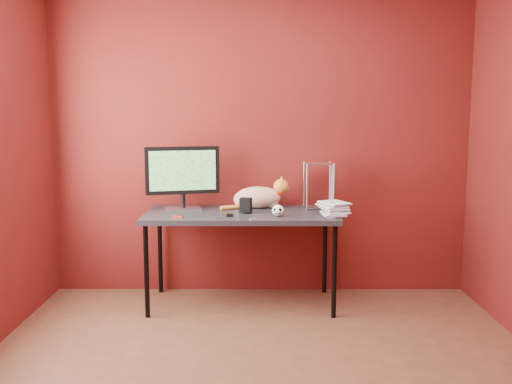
{
  "coord_description": "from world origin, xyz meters",
  "views": [
    {
      "loc": [
        -0.02,
        -3.04,
        1.55
      ],
      "look_at": [
        -0.03,
        1.15,
        0.94
      ],
      "focal_mm": 40.0,
      "sensor_mm": 36.0,
      "label": 1
    }
  ],
  "objects_px": {
    "monitor": "(183,175)",
    "skull_mug": "(278,210)",
    "desk": "(241,218)",
    "book_stack": "(325,140)",
    "cat": "(258,197)",
    "speaker": "(246,206)"
  },
  "relations": [
    {
      "from": "desk",
      "to": "book_stack",
      "type": "distance_m",
      "value": 0.9
    },
    {
      "from": "monitor",
      "to": "cat",
      "type": "height_order",
      "value": "monitor"
    },
    {
      "from": "cat",
      "to": "skull_mug",
      "type": "height_order",
      "value": "cat"
    },
    {
      "from": "monitor",
      "to": "skull_mug",
      "type": "height_order",
      "value": "monitor"
    },
    {
      "from": "cat",
      "to": "book_stack",
      "type": "bearing_deg",
      "value": -36.07
    },
    {
      "from": "cat",
      "to": "speaker",
      "type": "relative_size",
      "value": 4.66
    },
    {
      "from": "cat",
      "to": "speaker",
      "type": "distance_m",
      "value": 0.25
    },
    {
      "from": "desk",
      "to": "book_stack",
      "type": "bearing_deg",
      "value": -12.63
    },
    {
      "from": "monitor",
      "to": "speaker",
      "type": "xyz_separation_m",
      "value": [
        0.51,
        -0.13,
        -0.23
      ]
    },
    {
      "from": "cat",
      "to": "speaker",
      "type": "bearing_deg",
      "value": -114.98
    },
    {
      "from": "monitor",
      "to": "skull_mug",
      "type": "xyz_separation_m",
      "value": [
        0.75,
        -0.27,
        -0.24
      ]
    },
    {
      "from": "desk",
      "to": "skull_mug",
      "type": "xyz_separation_m",
      "value": [
        0.28,
        -0.18,
        0.1
      ]
    },
    {
      "from": "desk",
      "to": "cat",
      "type": "bearing_deg",
      "value": 55.49
    },
    {
      "from": "cat",
      "to": "skull_mug",
      "type": "relative_size",
      "value": 6.07
    },
    {
      "from": "desk",
      "to": "cat",
      "type": "distance_m",
      "value": 0.28
    },
    {
      "from": "cat",
      "to": "book_stack",
      "type": "distance_m",
      "value": 0.77
    },
    {
      "from": "cat",
      "to": "desk",
      "type": "bearing_deg",
      "value": -126.41
    },
    {
      "from": "book_stack",
      "to": "cat",
      "type": "bearing_deg",
      "value": 145.83
    },
    {
      "from": "skull_mug",
      "to": "monitor",
      "type": "bearing_deg",
      "value": 168.36
    },
    {
      "from": "speaker",
      "to": "book_stack",
      "type": "xyz_separation_m",
      "value": [
        0.59,
        -0.11,
        0.52
      ]
    },
    {
      "from": "speaker",
      "to": "monitor",
      "type": "bearing_deg",
      "value": 179.3
    },
    {
      "from": "speaker",
      "to": "skull_mug",
      "type": "bearing_deg",
      "value": -15.95
    }
  ]
}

